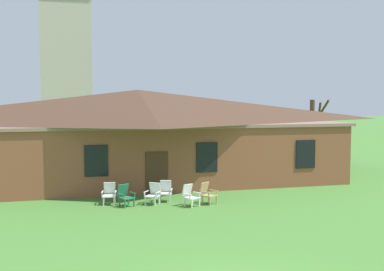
% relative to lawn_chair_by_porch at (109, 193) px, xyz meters
% --- Properties ---
extents(brick_building, '(22.68, 10.40, 5.21)m').
position_rel_lawn_chair_by_porch_xyz_m(brick_building, '(2.25, 6.57, 2.16)').
color(brick_building, brown).
rests_on(brick_building, ground).
extents(dome_tower, '(5.18, 5.18, 20.63)m').
position_rel_lawn_chair_by_porch_xyz_m(dome_tower, '(-1.93, 28.47, 8.99)').
color(dome_tower, '#BCB29E').
rests_on(dome_tower, ground).
extents(lawn_chair_by_porch, '(0.71, 0.75, 0.96)m').
position_rel_lawn_chair_by_porch_xyz_m(lawn_chair_by_porch, '(0.00, 0.00, 0.00)').
color(lawn_chair_by_porch, silver).
rests_on(lawn_chair_by_porch, ground).
extents(lawn_chair_near_door, '(0.81, 0.85, 0.96)m').
position_rel_lawn_chair_by_porch_xyz_m(lawn_chair_near_door, '(0.64, -0.60, 0.00)').
color(lawn_chair_near_door, '#28704C').
rests_on(lawn_chair_near_door, ground).
extents(lawn_chair_left_end, '(0.85, 0.87, 0.96)m').
position_rel_lawn_chair_by_porch_xyz_m(lawn_chair_left_end, '(1.90, -0.54, 0.00)').
color(lawn_chair_left_end, silver).
rests_on(lawn_chair_left_end, ground).
extents(lawn_chair_middle, '(0.74, 0.79, 0.96)m').
position_rel_lawn_chair_by_porch_xyz_m(lawn_chair_middle, '(2.53, -0.10, 0.00)').
color(lawn_chair_middle, white).
rests_on(lawn_chair_middle, ground).
extents(lawn_chair_right_end, '(0.83, 0.86, 0.96)m').
position_rel_lawn_chair_by_porch_xyz_m(lawn_chair_right_end, '(3.39, -1.31, 0.00)').
color(lawn_chair_right_end, silver).
rests_on(lawn_chair_right_end, ground).
extents(lawn_chair_far_side, '(0.85, 0.87, 0.96)m').
position_rel_lawn_chair_by_porch_xyz_m(lawn_chair_far_side, '(4.25, -1.04, 0.00)').
color(lawn_chair_far_side, tan).
rests_on(lawn_chair_far_side, ground).
extents(bare_tree_beside_building, '(1.46, 1.83, 4.65)m').
position_rel_lawn_chair_by_porch_xyz_m(bare_tree_beside_building, '(15.73, 10.45, 2.06)').
color(bare_tree_beside_building, brown).
rests_on(bare_tree_beside_building, ground).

